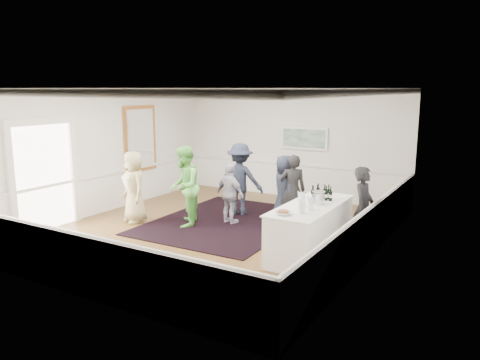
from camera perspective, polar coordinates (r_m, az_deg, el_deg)
The scene contains 23 objects.
floor at distance 10.78m, azimuth -2.72°, elevation -6.15°, with size 8.00×8.00×0.00m, color brown.
ceiling at distance 10.30m, azimuth -2.89°, elevation 11.12°, with size 7.00×8.00×0.02m, color white.
wall_left at distance 12.67m, azimuth -16.15°, elevation 3.44°, with size 0.02×8.00×3.20m, color white.
wall_right at distance 9.00m, azimuth 16.13°, elevation 0.45°, with size 0.02×8.00×3.20m, color white.
wall_back at distance 13.90m, azimuth 6.34°, elevation 4.45°, with size 7.00×0.02×3.20m, color white.
wall_front at distance 7.48m, azimuth -19.96°, elevation -1.90°, with size 7.00×0.02×3.20m, color white.
wainscoting at distance 10.64m, azimuth -2.75°, elevation -3.58°, with size 7.00×8.00×1.00m, color white, non-canonical shape.
mirror at distance 13.53m, azimuth -12.05°, elevation 4.94°, with size 0.05×1.25×1.85m.
doorway at distance 11.46m, azimuth -22.82°, elevation 1.30°, with size 0.10×1.78×2.56m.
landscape_painting at distance 13.67m, azimuth 7.80°, elevation 5.06°, with size 1.44×0.06×0.66m.
area_rug at distance 11.44m, azimuth -1.53°, elevation -5.07°, with size 3.24×4.26×0.02m, color black.
serving_table at distance 9.24m, azimuth 8.60°, elevation -5.98°, with size 0.93×2.46×1.00m.
bartender at distance 9.62m, azimuth 14.78°, elevation -3.41°, with size 0.62×0.41×1.69m, color black.
guest_tan at distance 11.53m, azimuth -12.80°, elevation -0.82°, with size 0.85×0.55×1.74m, color tan.
guest_green at distance 10.99m, azimuth -6.82°, elevation -0.78°, with size 0.92×0.72×1.90m, color #60BF4C.
guest_lilac at distance 11.14m, azimuth -1.20°, elevation -1.70°, with size 0.85×0.35×1.45m, color #AEAABE.
guest_dark_a at distance 11.90m, azimuth 0.00°, elevation 0.08°, with size 1.19×0.68×1.84m, color #1C212F.
guest_dark_b at distance 11.04m, azimuth 6.41°, elevation -1.24°, with size 0.62×0.41×1.70m, color black.
guest_navy at distance 11.24m, azimuth 5.38°, elevation -1.14°, with size 0.80×0.52×1.64m, color #1C212F.
wine_bottles at distance 9.54m, azimuth 9.89°, elevation -1.43°, with size 0.43×0.34×0.31m.
juice_pitchers at distance 8.80m, azimuth 7.77°, elevation -2.67°, with size 0.43×0.70×0.24m.
ice_bucket at distance 9.19m, azimuth 9.54°, elevation -2.16°, with size 0.26×0.26×0.24m, color silver.
nut_bowl at distance 8.33m, azimuth 5.32°, elevation -3.97°, with size 0.29×0.29×0.07m.
Camera 1 is at (5.69, -8.58, 3.20)m, focal length 35.00 mm.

